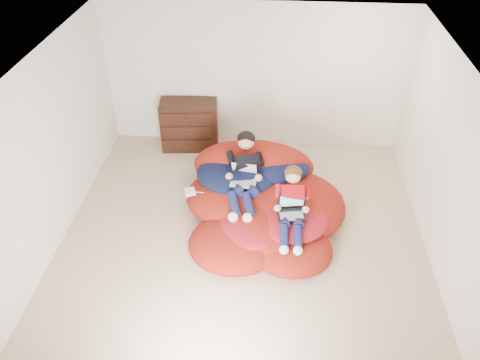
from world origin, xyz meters
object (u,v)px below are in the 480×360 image
object	(u,v)px
laptop_white	(244,176)
laptop_black	(292,209)
older_boy	(244,169)
beanbag_pile	(262,202)
dresser	(190,125)
younger_boy	(292,202)

from	to	relation	value
laptop_white	laptop_black	bearing A→B (deg)	-40.28
older_boy	laptop_black	size ratio (longest dim) A/B	3.21
beanbag_pile	laptop_black	distance (m)	0.69
older_boy	dresser	bearing A→B (deg)	124.13
younger_boy	laptop_white	bearing A→B (deg)	142.41
younger_boy	laptop_black	size ratio (longest dim) A/B	2.61
younger_boy	laptop_black	distance (m)	0.08
beanbag_pile	laptop_black	xyz separation A→B (m)	(0.40, -0.47, 0.31)
dresser	younger_boy	world-z (taller)	younger_boy
beanbag_pile	older_boy	xyz separation A→B (m)	(-0.27, 0.20, 0.43)
dresser	beanbag_pile	xyz separation A→B (m)	(1.34, -1.78, -0.18)
laptop_white	dresser	bearing A→B (deg)	122.47
beanbag_pile	older_boy	distance (m)	0.55
younger_boy	older_boy	bearing A→B (deg)	137.32
dresser	beanbag_pile	bearing A→B (deg)	-52.92
beanbag_pile	younger_boy	world-z (taller)	younger_boy
beanbag_pile	dresser	bearing A→B (deg)	127.08
laptop_white	laptop_black	world-z (taller)	laptop_white
dresser	beanbag_pile	size ratio (longest dim) A/B	0.42
older_boy	laptop_white	world-z (taller)	older_boy
older_boy	laptop_black	xyz separation A→B (m)	(0.68, -0.68, -0.12)
laptop_black	younger_boy	bearing A→B (deg)	90.00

